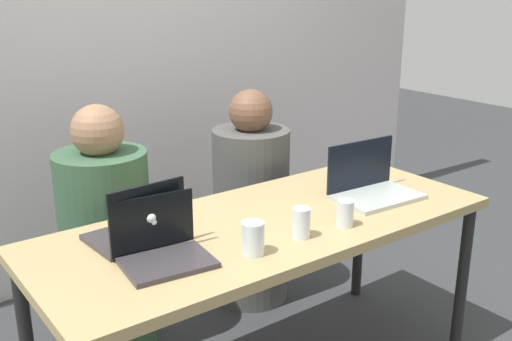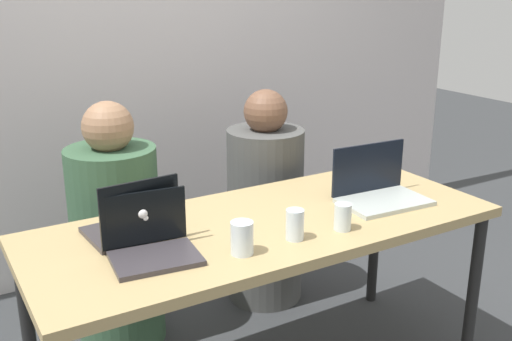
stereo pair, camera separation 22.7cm
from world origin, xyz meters
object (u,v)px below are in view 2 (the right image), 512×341
object	(u,v)px
person_on_right	(265,209)
laptop_front_right	(378,190)
laptop_back_left	(132,225)
water_glass_right	(343,219)
water_glass_left	(242,240)
laptop_front_left	(152,244)
person_on_left	(117,239)
water_glass_center	(295,227)

from	to	relation	value
person_on_right	laptop_front_right	xyz separation A→B (m)	(0.12, -0.70, 0.30)
laptop_back_left	water_glass_right	distance (m)	0.75
laptop_back_left	laptop_front_right	bearing A→B (deg)	167.55
water_glass_left	laptop_front_left	bearing A→B (deg)	153.83
person_on_left	water_glass_right	distance (m)	1.08
person_on_left	laptop_front_left	world-z (taller)	person_on_left
person_on_left	water_glass_right	xyz separation A→B (m)	(0.59, -0.86, 0.28)
laptop_front_right	water_glass_right	xyz separation A→B (m)	(-0.31, -0.16, -0.01)
person_on_left	person_on_right	size ratio (longest dim) A/B	1.02
person_on_right	water_glass_center	bearing A→B (deg)	48.90
person_on_right	water_glass_left	bearing A→B (deg)	38.26
laptop_front_right	water_glass_center	xyz separation A→B (m)	(-0.51, -0.14, -0.00)
laptop_front_right	water_glass_right	distance (m)	0.35
laptop_front_left	water_glass_left	distance (m)	0.30
person_on_right	laptop_back_left	world-z (taller)	person_on_right
person_on_left	person_on_right	bearing A→B (deg)	-169.43
person_on_left	water_glass_left	distance (m)	0.91
water_glass_center	water_glass_right	size ratio (longest dim) A/B	1.11
laptop_front_right	water_glass_left	size ratio (longest dim) A/B	3.23
person_on_left	water_glass_right	world-z (taller)	person_on_left
person_on_left	laptop_front_left	size ratio (longest dim) A/B	3.75
person_on_right	water_glass_center	world-z (taller)	person_on_right
laptop_front_right	water_glass_left	world-z (taller)	laptop_front_right
laptop_back_left	water_glass_right	world-z (taller)	laptop_back_left
water_glass_right	person_on_left	bearing A→B (deg)	124.50
water_glass_right	laptop_back_left	bearing A→B (deg)	155.36
laptop_front_left	water_glass_left	bearing A→B (deg)	-19.92
laptop_front_left	water_glass_right	distance (m)	0.69
laptop_front_left	water_glass_left	size ratio (longest dim) A/B	2.66
laptop_front_right	laptop_front_left	bearing A→B (deg)	-175.62
person_on_left	water_glass_center	distance (m)	0.97
laptop_back_left	water_glass_center	world-z (taller)	laptop_back_left
water_glass_left	water_glass_center	bearing A→B (deg)	1.96
water_glass_right	water_glass_left	size ratio (longest dim) A/B	0.88
person_on_left	person_on_right	world-z (taller)	person_on_left
person_on_right	laptop_front_left	distance (m)	1.17
laptop_front_left	person_on_left	bearing A→B (deg)	88.94
water_glass_right	person_on_right	bearing A→B (deg)	77.29
person_on_right	laptop_back_left	size ratio (longest dim) A/B	3.70
laptop_back_left	water_glass_center	xyz separation A→B (m)	(0.49, -0.30, -0.00)
water_glass_right	water_glass_left	bearing A→B (deg)	178.47
laptop_back_left	water_glass_right	size ratio (longest dim) A/B	3.01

